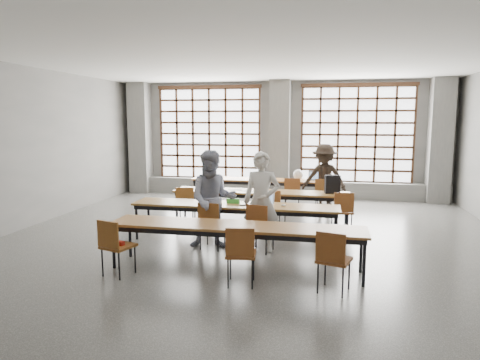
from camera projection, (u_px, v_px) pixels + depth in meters
name	position (u px, v px, depth m)	size (l,w,h in m)	color
floor	(248.00, 246.00, 8.04)	(11.00, 11.00, 0.00)	#464644
ceiling	(249.00, 54.00, 7.55)	(11.00, 11.00, 0.00)	silver
wall_back	(281.00, 139.00, 13.13)	(10.00, 10.00, 0.00)	#5D5D5A
wall_front	(75.00, 226.00, 2.46)	(10.00, 10.00, 0.00)	#5D5D5A
wall_left	(9.00, 149.00, 8.78)	(11.00, 11.00, 0.00)	#5D5D5A
column_left	(140.00, 138.00, 13.75)	(0.60, 0.55, 3.50)	#5B5B59
column_mid	(280.00, 140.00, 12.86)	(0.60, 0.55, 3.50)	#5B5B59
column_right	(440.00, 141.00, 11.97)	(0.60, 0.55, 3.50)	#5B5B59
window_left	(209.00, 134.00, 13.48)	(3.32, 0.12, 3.00)	white
window_right	(357.00, 135.00, 12.58)	(3.32, 0.12, 3.00)	white
sill_ledge	(279.00, 188.00, 13.15)	(9.80, 0.35, 0.50)	#5B5B59
desk_row_a	(265.00, 182.00, 11.69)	(4.00, 0.70, 0.73)	brown
desk_row_b	(261.00, 194.00, 9.76)	(4.00, 0.70, 0.73)	brown
desk_row_c	(235.00, 207.00, 8.27)	(4.00, 0.70, 0.73)	brown
desk_row_d	(235.00, 229.00, 6.64)	(4.00, 0.70, 0.73)	brown
chair_back_left	(209.00, 188.00, 11.38)	(0.47, 0.47, 0.88)	brown
chair_back_mid	(292.00, 191.00, 10.94)	(0.44, 0.45, 0.88)	brown
chair_back_right	(323.00, 192.00, 10.79)	(0.46, 0.47, 0.88)	brown
chair_mid_left	(186.00, 202.00, 9.49)	(0.49, 0.49, 0.88)	brown
chair_mid_centre	(274.00, 205.00, 9.10)	(0.51, 0.51, 0.88)	brown
chair_mid_right	(343.00, 208.00, 8.81)	(0.48, 0.48, 0.88)	brown
chair_front_left	(211.00, 221.00, 7.74)	(0.46, 0.47, 0.88)	brown
chair_front_right	(259.00, 223.00, 7.56)	(0.51, 0.51, 0.88)	brown
chair_near_left	(114.00, 242.00, 6.39)	(0.52, 0.52, 0.88)	brown
chair_near_mid	(241.00, 250.00, 6.01)	(0.47, 0.47, 0.88)	brown
chair_near_right	(333.00, 255.00, 5.76)	(0.52, 0.52, 0.88)	maroon
student_male	(262.00, 202.00, 7.63)	(0.65, 0.43, 1.79)	silver
student_female	(213.00, 200.00, 7.81)	(0.88, 0.68, 1.80)	#182148
student_back	(324.00, 178.00, 10.86)	(1.12, 0.64, 1.74)	black
laptop_front	(264.00, 201.00, 8.25)	(0.40, 0.35, 0.26)	#ABABB0
laptop_back	(315.00, 178.00, 11.51)	(0.37, 0.31, 0.26)	#ABABB0
mouse	(284.00, 205.00, 8.05)	(0.10, 0.06, 0.04)	silver
green_box	(233.00, 201.00, 8.34)	(0.25, 0.09, 0.09)	#368E2E
phone	(243.00, 205.00, 8.13)	(0.13, 0.06, 0.01)	black
paper_sheet_a	(235.00, 190.00, 9.92)	(0.30, 0.21, 0.00)	white
paper_sheet_b	(247.00, 191.00, 9.76)	(0.30, 0.21, 0.00)	white
paper_sheet_c	(265.00, 191.00, 9.73)	(0.30, 0.21, 0.00)	white
backpack	(332.00, 184.00, 9.46)	(0.32, 0.20, 0.40)	black
plastic_bag	(298.00, 175.00, 11.53)	(0.26, 0.21, 0.29)	white
red_pouch	(118.00, 243.00, 6.47)	(0.20, 0.08, 0.06)	maroon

